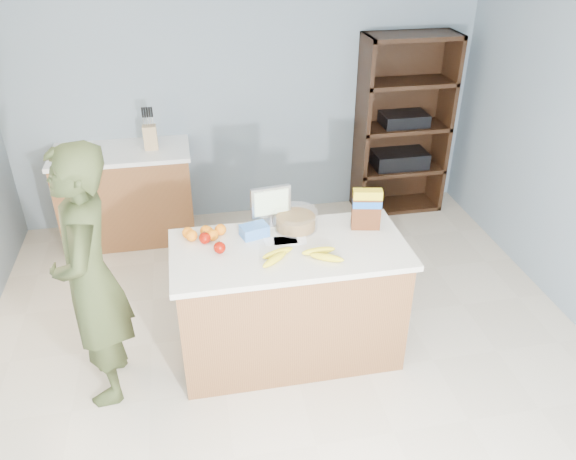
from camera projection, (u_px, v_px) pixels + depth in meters
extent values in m
cube|color=beige|center=(298.00, 379.00, 3.88)|extent=(4.50, 5.00, 0.02)
cube|color=gray|center=(246.00, 95.00, 5.36)|extent=(4.50, 0.02, 2.50)
cube|color=brown|center=(289.00, 304.00, 3.92)|extent=(1.50, 0.70, 0.86)
cube|color=silver|center=(289.00, 249.00, 3.69)|extent=(1.56, 0.76, 0.04)
cube|color=black|center=(289.00, 345.00, 4.11)|extent=(1.46, 0.66, 0.10)
cube|color=brown|center=(128.00, 196.00, 5.33)|extent=(1.20, 0.60, 0.86)
cube|color=white|center=(120.00, 152.00, 5.10)|extent=(1.24, 0.62, 0.04)
cube|color=black|center=(397.00, 121.00, 5.77)|extent=(0.90, 0.04, 1.80)
cube|color=black|center=(362.00, 130.00, 5.55)|extent=(0.04, 0.40, 1.80)
cube|color=black|center=(443.00, 124.00, 5.69)|extent=(0.04, 0.40, 1.80)
cube|color=black|center=(394.00, 204.00, 6.07)|extent=(0.90, 0.40, 0.04)
cube|color=black|center=(398.00, 168.00, 5.85)|extent=(0.90, 0.40, 0.04)
cube|color=black|center=(403.00, 127.00, 5.62)|extent=(0.90, 0.40, 0.04)
cube|color=black|center=(408.00, 82.00, 5.39)|extent=(0.90, 0.40, 0.04)
cube|color=black|center=(413.00, 36.00, 5.17)|extent=(0.90, 0.40, 0.04)
cube|color=black|center=(399.00, 159.00, 5.80)|extent=(0.55, 0.32, 0.16)
cube|color=black|center=(404.00, 119.00, 5.58)|extent=(0.45, 0.30, 0.12)
imported|color=#343C1D|center=(90.00, 280.00, 3.40)|extent=(0.45, 0.66, 1.76)
cube|color=tan|center=(150.00, 137.00, 5.07)|extent=(0.12, 0.10, 0.22)
cylinder|color=black|center=(144.00, 121.00, 4.99)|extent=(0.02, 0.02, 0.09)
cylinder|color=black|center=(146.00, 121.00, 4.99)|extent=(0.02, 0.02, 0.09)
cylinder|color=black|center=(148.00, 121.00, 4.99)|extent=(0.02, 0.02, 0.09)
cylinder|color=black|center=(150.00, 121.00, 5.00)|extent=(0.02, 0.02, 0.09)
cylinder|color=black|center=(153.00, 121.00, 5.00)|extent=(0.02, 0.02, 0.09)
cube|color=white|center=(281.00, 241.00, 3.74)|extent=(0.22, 0.11, 0.00)
cube|color=white|center=(290.00, 241.00, 3.74)|extent=(0.23, 0.14, 0.00)
ellipsoid|color=yellow|center=(278.00, 253.00, 3.57)|extent=(0.23, 0.12, 0.05)
ellipsoid|color=yellow|center=(275.00, 259.00, 3.51)|extent=(0.20, 0.18, 0.05)
ellipsoid|color=yellow|center=(318.00, 251.00, 3.59)|extent=(0.23, 0.06, 0.05)
ellipsoid|color=yellow|center=(327.00, 257.00, 3.53)|extent=(0.22, 0.15, 0.05)
sphere|color=#8D0B01|center=(205.00, 238.00, 3.70)|extent=(0.08, 0.08, 0.08)
sphere|color=#8D0B01|center=(220.00, 248.00, 3.60)|extent=(0.08, 0.08, 0.08)
sphere|color=orange|center=(192.00, 236.00, 3.73)|extent=(0.08, 0.08, 0.08)
sphere|color=orange|center=(206.00, 231.00, 3.78)|extent=(0.08, 0.08, 0.08)
sphere|color=orange|center=(213.00, 235.00, 3.73)|extent=(0.08, 0.08, 0.08)
sphere|color=orange|center=(221.00, 230.00, 3.80)|extent=(0.08, 0.08, 0.08)
sphere|color=orange|center=(188.00, 233.00, 3.76)|extent=(0.08, 0.08, 0.08)
sphere|color=orange|center=(208.00, 232.00, 3.77)|extent=(0.08, 0.08, 0.08)
cube|color=blue|center=(254.00, 231.00, 3.78)|extent=(0.21, 0.16, 0.08)
cylinder|color=#267219|center=(296.00, 222.00, 3.87)|extent=(0.27, 0.27, 0.09)
cylinder|color=white|center=(296.00, 220.00, 3.86)|extent=(0.30, 0.30, 0.13)
cylinder|color=silver|center=(271.00, 222.00, 3.95)|extent=(0.12, 0.12, 0.01)
cylinder|color=silver|center=(271.00, 219.00, 3.93)|extent=(0.02, 0.02, 0.05)
cube|color=silver|center=(271.00, 202.00, 3.86)|extent=(0.28, 0.07, 0.22)
cube|color=yellow|center=(272.00, 203.00, 3.85)|extent=(0.24, 0.03, 0.18)
cube|color=#592B14|center=(366.00, 209.00, 3.82)|extent=(0.21, 0.11, 0.29)
cube|color=yellow|center=(368.00, 194.00, 3.76)|extent=(0.21, 0.11, 0.06)
cube|color=blue|center=(367.00, 203.00, 3.79)|extent=(0.21, 0.11, 0.05)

